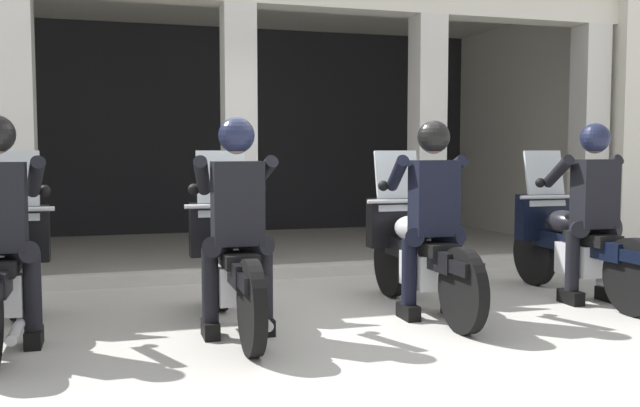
{
  "coord_description": "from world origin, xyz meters",
  "views": [
    {
      "loc": [
        -1.66,
        -5.49,
        1.35
      ],
      "look_at": [
        0.0,
        0.15,
        0.91
      ],
      "focal_mm": 39.81,
      "sensor_mm": 36.0,
      "label": 1
    }
  ],
  "objects_px": {
    "motorcycle_far_left": "(6,269)",
    "motorcycle_center_right": "(417,251)",
    "police_officer_center_left": "(237,207)",
    "police_officer_center_right": "(432,202)",
    "motorcycle_center_left": "(231,262)",
    "police_officer_far_right": "(592,197)",
    "motorcycle_far_right": "(571,243)"
  },
  "relations": [
    {
      "from": "motorcycle_far_left",
      "to": "motorcycle_center_right",
      "type": "bearing_deg",
      "value": -3.25
    },
    {
      "from": "police_officer_center_left",
      "to": "police_officer_center_right",
      "type": "bearing_deg",
      "value": 0.89
    },
    {
      "from": "motorcycle_center_left",
      "to": "police_officer_center_right",
      "type": "height_order",
      "value": "police_officer_center_right"
    },
    {
      "from": "motorcycle_center_left",
      "to": "motorcycle_center_right",
      "type": "bearing_deg",
      "value": 0.89
    },
    {
      "from": "police_officer_far_right",
      "to": "motorcycle_far_left",
      "type": "bearing_deg",
      "value": 171.07
    },
    {
      "from": "police_officer_far_right",
      "to": "motorcycle_center_left",
      "type": "bearing_deg",
      "value": 172.03
    },
    {
      "from": "police_officer_center_left",
      "to": "police_officer_center_right",
      "type": "relative_size",
      "value": 1.0
    },
    {
      "from": "motorcycle_far_left",
      "to": "motorcycle_far_right",
      "type": "distance_m",
      "value": 4.79
    },
    {
      "from": "police_officer_center_right",
      "to": "motorcycle_center_right",
      "type": "bearing_deg",
      "value": 82.54
    },
    {
      "from": "police_officer_center_left",
      "to": "motorcycle_far_left",
      "type": "bearing_deg",
      "value": 162.97
    },
    {
      "from": "motorcycle_center_right",
      "to": "motorcycle_far_right",
      "type": "xyz_separation_m",
      "value": [
        1.6,
        0.11,
        0.0
      ]
    },
    {
      "from": "motorcycle_far_right",
      "to": "motorcycle_center_left",
      "type": "bearing_deg",
      "value": 177.11
    },
    {
      "from": "motorcycle_far_left",
      "to": "motorcycle_center_left",
      "type": "distance_m",
      "value": 1.6
    },
    {
      "from": "motorcycle_center_left",
      "to": "motorcycle_far_right",
      "type": "height_order",
      "value": "same"
    },
    {
      "from": "motorcycle_far_right",
      "to": "police_officer_far_right",
      "type": "bearing_deg",
      "value": -97.27
    },
    {
      "from": "police_officer_far_right",
      "to": "motorcycle_far_right",
      "type": "bearing_deg",
      "value": 82.73
    },
    {
      "from": "motorcycle_center_left",
      "to": "motorcycle_center_right",
      "type": "height_order",
      "value": "same"
    },
    {
      "from": "motorcycle_center_left",
      "to": "police_officer_center_right",
      "type": "xyz_separation_m",
      "value": [
        1.6,
        -0.17,
        0.44
      ]
    },
    {
      "from": "motorcycle_far_left",
      "to": "police_officer_center_right",
      "type": "height_order",
      "value": "police_officer_center_right"
    },
    {
      "from": "motorcycle_center_left",
      "to": "police_officer_center_left",
      "type": "relative_size",
      "value": 1.29
    },
    {
      "from": "police_officer_center_right",
      "to": "motorcycle_far_right",
      "type": "height_order",
      "value": "police_officer_center_right"
    },
    {
      "from": "police_officer_far_right",
      "to": "motorcycle_center_right",
      "type": "bearing_deg",
      "value": 166.9
    },
    {
      "from": "police_officer_center_right",
      "to": "police_officer_far_right",
      "type": "relative_size",
      "value": 1.0
    },
    {
      "from": "motorcycle_center_right",
      "to": "motorcycle_far_left",
      "type": "bearing_deg",
      "value": 172.98
    },
    {
      "from": "motorcycle_far_right",
      "to": "motorcycle_far_left",
      "type": "bearing_deg",
      "value": 174.46
    },
    {
      "from": "motorcycle_center_left",
      "to": "police_officer_far_right",
      "type": "relative_size",
      "value": 1.29
    },
    {
      "from": "police_officer_center_right",
      "to": "police_officer_far_right",
      "type": "xyz_separation_m",
      "value": [
        1.6,
        0.11,
        0.0
      ]
    },
    {
      "from": "motorcycle_far_left",
      "to": "police_officer_far_right",
      "type": "bearing_deg",
      "value": -5.34
    },
    {
      "from": "motorcycle_far_left",
      "to": "police_officer_center_left",
      "type": "height_order",
      "value": "police_officer_center_left"
    },
    {
      "from": "motorcycle_far_left",
      "to": "police_officer_far_right",
      "type": "height_order",
      "value": "police_officer_far_right"
    },
    {
      "from": "police_officer_center_left",
      "to": "motorcycle_far_right",
      "type": "relative_size",
      "value": 0.78
    },
    {
      "from": "motorcycle_center_right",
      "to": "police_officer_far_right",
      "type": "distance_m",
      "value": 1.66
    }
  ]
}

